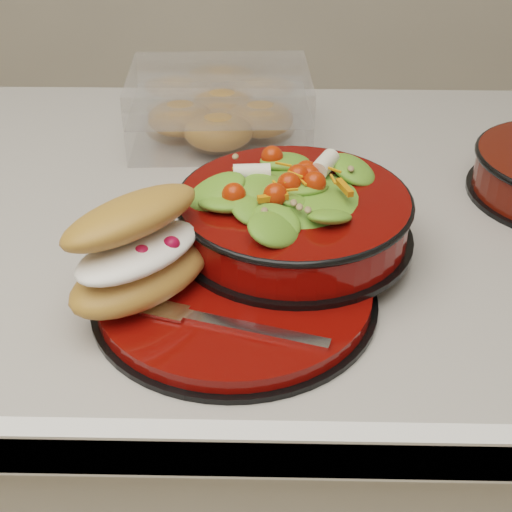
{
  "coord_description": "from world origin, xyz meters",
  "views": [
    {
      "loc": [
        0.05,
        -0.74,
        1.32
      ],
      "look_at": [
        0.04,
        -0.18,
        0.94
      ],
      "focal_mm": 50.0,
      "sensor_mm": 36.0,
      "label": 1
    }
  ],
  "objects_px": {
    "croissant": "(140,251)",
    "fork": "(226,323)",
    "salad_bowl": "(294,206)",
    "dinner_plate": "(236,294)",
    "pastry_box": "(220,109)",
    "island_counter": "(233,453)"
  },
  "relations": [
    {
      "from": "croissant",
      "to": "fork",
      "type": "xyz_separation_m",
      "value": [
        0.08,
        -0.05,
        -0.04
      ]
    },
    {
      "from": "salad_bowl",
      "to": "fork",
      "type": "bearing_deg",
      "value": -113.17
    },
    {
      "from": "croissant",
      "to": "dinner_plate",
      "type": "bearing_deg",
      "value": -42.04
    },
    {
      "from": "dinner_plate",
      "to": "croissant",
      "type": "distance_m",
      "value": 0.1
    },
    {
      "from": "salad_bowl",
      "to": "dinner_plate",
      "type": "bearing_deg",
      "value": -123.2
    },
    {
      "from": "pastry_box",
      "to": "dinner_plate",
      "type": "bearing_deg",
      "value": -87.38
    },
    {
      "from": "dinner_plate",
      "to": "salad_bowl",
      "type": "bearing_deg",
      "value": 56.8
    },
    {
      "from": "fork",
      "to": "croissant",
      "type": "bearing_deg",
      "value": 74.3
    },
    {
      "from": "dinner_plate",
      "to": "salad_bowl",
      "type": "xyz_separation_m",
      "value": [
        0.06,
        0.09,
        0.05
      ]
    },
    {
      "from": "island_counter",
      "to": "fork",
      "type": "xyz_separation_m",
      "value": [
        0.01,
        -0.25,
        0.47
      ]
    },
    {
      "from": "island_counter",
      "to": "salad_bowl",
      "type": "height_order",
      "value": "salad_bowl"
    },
    {
      "from": "island_counter",
      "to": "salad_bowl",
      "type": "xyz_separation_m",
      "value": [
        0.08,
        -0.11,
        0.5
      ]
    },
    {
      "from": "dinner_plate",
      "to": "fork",
      "type": "distance_m",
      "value": 0.06
    },
    {
      "from": "island_counter",
      "to": "pastry_box",
      "type": "relative_size",
      "value": 4.97
    },
    {
      "from": "island_counter",
      "to": "fork",
      "type": "height_order",
      "value": "fork"
    },
    {
      "from": "dinner_plate",
      "to": "pastry_box",
      "type": "xyz_separation_m",
      "value": [
        -0.04,
        0.37,
        0.03
      ]
    },
    {
      "from": "salad_bowl",
      "to": "island_counter",
      "type": "bearing_deg",
      "value": 124.82
    },
    {
      "from": "fork",
      "to": "pastry_box",
      "type": "height_order",
      "value": "pastry_box"
    },
    {
      "from": "salad_bowl",
      "to": "pastry_box",
      "type": "xyz_separation_m",
      "value": [
        -0.09,
        0.29,
        -0.01
      ]
    },
    {
      "from": "island_counter",
      "to": "salad_bowl",
      "type": "distance_m",
      "value": 0.52
    },
    {
      "from": "island_counter",
      "to": "pastry_box",
      "type": "xyz_separation_m",
      "value": [
        -0.02,
        0.18,
        0.49
      ]
    },
    {
      "from": "salad_bowl",
      "to": "pastry_box",
      "type": "distance_m",
      "value": 0.3
    }
  ]
}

